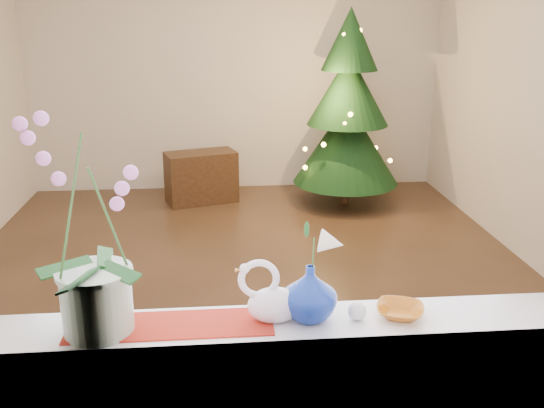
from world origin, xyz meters
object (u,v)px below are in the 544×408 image
(orchid_pot, at_px, (90,228))
(blue_vase, at_px, (310,289))
(xmas_tree, at_px, (348,109))
(amber_dish, at_px, (400,312))
(swan, at_px, (274,292))
(side_table, at_px, (201,177))
(paperweight, at_px, (357,311))

(orchid_pot, distance_m, blue_vase, 0.76)
(blue_vase, xyz_separation_m, xmas_tree, (1.01, 4.14, -0.04))
(orchid_pot, relative_size, amber_dish, 5.24)
(amber_dish, height_order, xmas_tree, xmas_tree)
(orchid_pot, xyz_separation_m, swan, (0.59, 0.02, -0.26))
(side_table, bearing_deg, swan, -102.39)
(orchid_pot, relative_size, xmas_tree, 0.37)
(blue_vase, xyz_separation_m, paperweight, (0.16, -0.02, -0.08))
(swan, xyz_separation_m, amber_dish, (0.44, -0.01, -0.09))
(blue_vase, distance_m, xmas_tree, 4.27)
(orchid_pot, xyz_separation_m, side_table, (0.23, 4.33, -1.02))
(orchid_pot, bearing_deg, xmas_tree, 67.48)
(paperweight, height_order, side_table, paperweight)
(amber_dish, relative_size, side_table, 0.20)
(orchid_pot, bearing_deg, side_table, 87.03)
(swan, bearing_deg, side_table, 110.96)
(paperweight, distance_m, xmas_tree, 4.25)
(amber_dish, distance_m, xmas_tree, 4.22)
(paperweight, relative_size, amber_dish, 0.47)
(blue_vase, distance_m, amber_dish, 0.34)
(swan, distance_m, paperweight, 0.30)
(swan, relative_size, xmas_tree, 0.13)
(swan, height_order, xmas_tree, xmas_tree)
(paperweight, bearing_deg, swan, 175.96)
(amber_dish, relative_size, xmas_tree, 0.07)
(orchid_pot, height_order, xmas_tree, xmas_tree)
(swan, xyz_separation_m, paperweight, (0.29, -0.02, -0.08))
(xmas_tree, height_order, side_table, xmas_tree)
(blue_vase, bearing_deg, orchid_pot, -178.19)
(side_table, bearing_deg, orchid_pot, -110.26)
(paperweight, relative_size, xmas_tree, 0.03)
(paperweight, bearing_deg, side_table, 98.63)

